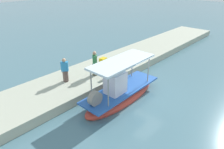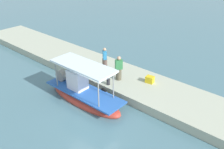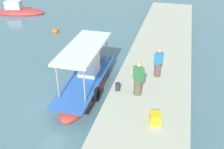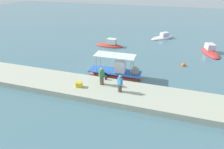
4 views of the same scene
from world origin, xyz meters
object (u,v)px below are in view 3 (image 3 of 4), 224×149
at_px(fisherman_near_bollard, 158,64).
at_px(fisherman_by_crate, 138,80).
at_px(main_fishing_boat, 87,82).
at_px(moored_boat_near, 19,11).
at_px(cargo_crate, 155,118).
at_px(marker_buoy, 55,31).
at_px(mooring_bollard, 118,87).

xyz_separation_m(fisherman_near_bollard, fisherman_by_crate, (-1.99, 0.73, 0.06)).
height_order(main_fishing_boat, fisherman_near_bollard, main_fishing_boat).
bearing_deg(fisherman_near_bollard, fisherman_by_crate, 159.91).
bearing_deg(moored_boat_near, fisherman_near_bollard, -123.13).
height_order(main_fishing_boat, moored_boat_near, main_fishing_boat).
relative_size(cargo_crate, marker_buoy, 1.03).
bearing_deg(cargo_crate, moored_boat_near, 48.13).
bearing_deg(moored_boat_near, cargo_crate, -131.87).
xyz_separation_m(main_fishing_boat, fisherman_near_bollard, (1.43, -3.56, 0.83)).
relative_size(fisherman_near_bollard, cargo_crate, 3.03).
height_order(cargo_crate, marker_buoy, cargo_crate).
height_order(main_fishing_boat, cargo_crate, main_fishing_boat).
relative_size(main_fishing_boat, fisherman_near_bollard, 3.61).
distance_m(marker_buoy, moored_boat_near, 6.82).
bearing_deg(fisherman_near_bollard, moored_boat_near, 56.87).
height_order(cargo_crate, moored_boat_near, moored_boat_near).
height_order(fisherman_near_bollard, mooring_bollard, fisherman_near_bollard).
bearing_deg(marker_buoy, fisherman_by_crate, -133.49).
height_order(fisherman_near_bollard, fisherman_by_crate, fisherman_by_crate).
distance_m(fisherman_near_bollard, fisherman_by_crate, 2.12).
distance_m(mooring_bollard, moored_boat_near, 17.21).
height_order(main_fishing_boat, marker_buoy, main_fishing_boat).
relative_size(cargo_crate, moored_boat_near, 0.11).
height_order(fisherman_near_bollard, moored_boat_near, fisherman_near_bollard).
bearing_deg(marker_buoy, mooring_bollard, -137.02).
xyz_separation_m(fisherman_near_bollard, mooring_bollard, (-1.93, 1.73, -0.53)).
bearing_deg(moored_boat_near, mooring_bollard, -131.69).
height_order(main_fishing_boat, fisherman_by_crate, main_fishing_boat).
xyz_separation_m(fisherman_by_crate, cargo_crate, (-1.87, -1.07, -0.57)).
bearing_deg(marker_buoy, cargo_crate, -136.16).
height_order(main_fishing_boat, mooring_bollard, main_fishing_boat).
distance_m(main_fishing_boat, cargo_crate, 4.61).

